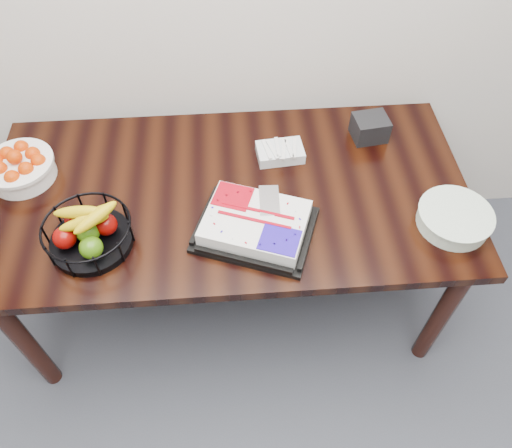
{
  "coord_description": "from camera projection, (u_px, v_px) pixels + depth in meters",
  "views": [
    {
      "loc": [
        0.01,
        0.74,
        2.15
      ],
      "look_at": [
        0.08,
        1.77,
        0.83
      ],
      "focal_mm": 35.0,
      "sensor_mm": 36.0,
      "label": 1
    }
  ],
  "objects": [
    {
      "name": "tangerine_bowl",
      "position": [
        18.0,
        163.0,
        1.86
      ],
      "size": [
        0.26,
        0.26,
        0.17
      ],
      "color": "white",
      "rests_on": "table"
    },
    {
      "name": "napkin_box",
      "position": [
        370.0,
        128.0,
        2.02
      ],
      "size": [
        0.15,
        0.13,
        0.1
      ],
      "primitive_type": "cube",
      "rotation": [
        0.0,
        0.0,
        0.13
      ],
      "color": "black",
      "rests_on": "table"
    },
    {
      "name": "table",
      "position": [
        230.0,
        205.0,
        1.94
      ],
      "size": [
        1.8,
        0.9,
        0.75
      ],
      "color": "black",
      "rests_on": "ground"
    },
    {
      "name": "fork_bag",
      "position": [
        280.0,
        152.0,
        1.96
      ],
      "size": [
        0.19,
        0.13,
        0.05
      ],
      "color": "silver",
      "rests_on": "table"
    },
    {
      "name": "plate_stack",
      "position": [
        454.0,
        218.0,
        1.75
      ],
      "size": [
        0.26,
        0.26,
        0.06
      ],
      "color": "white",
      "rests_on": "table"
    },
    {
      "name": "cake_tray",
      "position": [
        255.0,
        225.0,
        1.72
      ],
      "size": [
        0.48,
        0.43,
        0.08
      ],
      "color": "black",
      "rests_on": "table"
    },
    {
      "name": "fruit_basket",
      "position": [
        88.0,
        232.0,
        1.67
      ],
      "size": [
        0.3,
        0.3,
        0.16
      ],
      "color": "black",
      "rests_on": "table"
    }
  ]
}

